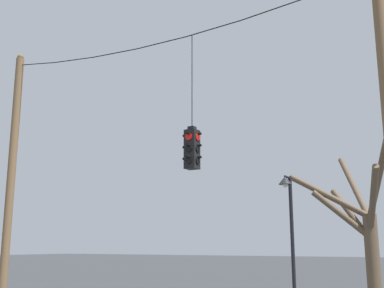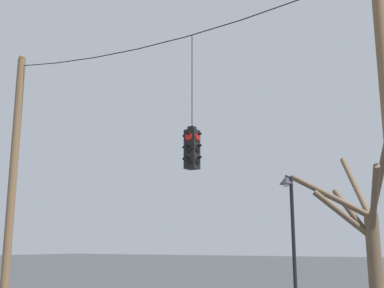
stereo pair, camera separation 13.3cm
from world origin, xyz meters
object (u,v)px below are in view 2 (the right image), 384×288
Objects in this scene: traffic_light_near_right_pole at (192,148)px; street_lamp at (290,217)px; utility_pole_left at (13,182)px; bare_tree at (365,232)px.

street_lamp is (1.40, 3.89, -1.74)m from traffic_light_near_right_pole.
utility_pole_left is 7.34m from traffic_light_near_right_pole.
traffic_light_near_right_pole is 4.48m from street_lamp.
street_lamp is at bearing 70.23° from traffic_light_near_right_pole.
utility_pole_left is 9.63m from street_lamp.
bare_tree is (2.02, 1.47, -0.47)m from street_lamp.
traffic_light_near_right_pole is at bearing -122.52° from bare_tree.
utility_pole_left reaches higher than street_lamp.
bare_tree reaches higher than street_lamp.
utility_pole_left is 1.60× the size of bare_tree.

